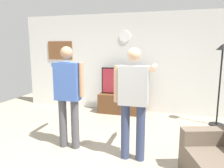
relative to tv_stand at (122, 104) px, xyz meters
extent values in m
plane|color=#9E937F|center=(0.16, -2.60, -0.26)|extent=(8.40, 8.40, 0.00)
cube|color=silver|center=(0.16, 0.35, 1.09)|extent=(6.40, 0.10, 2.70)
cube|color=brown|center=(0.00, 0.00, 0.00)|extent=(1.26, 0.43, 0.52)
sphere|color=black|center=(0.00, -0.23, 0.03)|extent=(0.04, 0.04, 0.04)
cube|color=black|center=(0.00, 0.05, 0.62)|extent=(1.16, 0.06, 0.72)
cube|color=maroon|center=(0.00, 0.02, 0.62)|extent=(1.10, 0.01, 0.66)
cylinder|color=white|center=(0.00, 0.29, 1.81)|extent=(0.30, 0.03, 0.30)
cube|color=brown|center=(-1.98, 0.30, 1.43)|extent=(0.78, 0.04, 0.54)
cylinder|color=black|center=(2.32, -0.30, -0.25)|extent=(0.32, 0.32, 0.03)
cylinder|color=black|center=(2.32, -0.30, 0.62)|extent=(0.04, 0.04, 1.70)
cone|color=black|center=(2.32, -0.30, 1.53)|extent=(0.28, 0.28, 0.14)
cylinder|color=#4C4C51|center=(-0.58, -2.21, 0.18)|extent=(0.14, 0.14, 0.88)
cylinder|color=#4C4C51|center=(-0.34, -2.21, 0.18)|extent=(0.14, 0.14, 0.88)
cube|color=#3F60AD|center=(-0.46, -2.21, 0.94)|extent=(0.43, 0.22, 0.65)
sphere|color=tan|center=(-0.46, -2.21, 1.43)|extent=(0.21, 0.21, 0.21)
cylinder|color=#3F60AD|center=(-0.72, -1.92, 1.22)|extent=(0.09, 0.58, 0.09)
cube|color=white|center=(-0.72, -1.60, 1.22)|extent=(0.04, 0.12, 0.04)
cylinder|color=tan|center=(-0.20, -2.21, 0.98)|extent=(0.09, 0.09, 0.58)
cylinder|color=#384266|center=(0.59, -2.32, 0.19)|extent=(0.14, 0.14, 0.90)
cylinder|color=#384266|center=(0.84, -2.32, 0.19)|extent=(0.14, 0.14, 0.90)
cube|color=#B7B7B7|center=(0.71, -2.32, 0.95)|extent=(0.45, 0.22, 0.61)
sphere|color=tan|center=(0.71, -2.32, 1.41)|extent=(0.21, 0.21, 0.21)
cylinder|color=tan|center=(0.44, -2.32, 0.96)|extent=(0.09, 0.09, 0.58)
cylinder|color=tan|center=(0.98, -2.03, 1.20)|extent=(0.09, 0.58, 0.09)
cube|color=white|center=(0.98, -1.71, 1.20)|extent=(0.04, 0.12, 0.04)
cube|color=#6B5B4C|center=(1.85, -2.33, 0.27)|extent=(0.87, 0.45, 0.22)
camera|label=1|loc=(1.26, -5.48, 1.52)|focal=34.03mm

